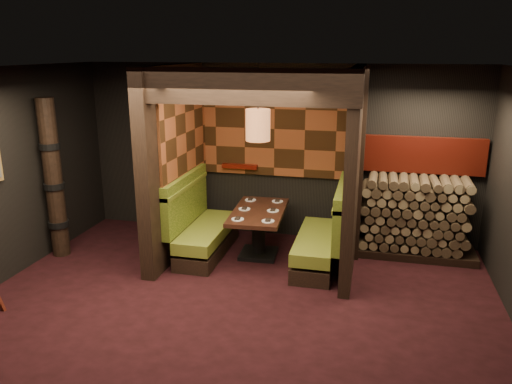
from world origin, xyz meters
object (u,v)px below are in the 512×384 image
(dining_table, at_px, (259,225))
(booth_bench_right, at_px, (324,239))
(booth_bench_left, at_px, (201,229))
(firewood_stack, at_px, (419,217))
(pendant_lamp, at_px, (258,125))
(totem_column, at_px, (54,180))

(dining_table, bearing_deg, booth_bench_right, -5.99)
(booth_bench_left, xyz_separation_m, booth_bench_right, (1.89, 0.00, 0.00))
(firewood_stack, bearing_deg, booth_bench_right, -152.65)
(booth_bench_left, height_order, firewood_stack, firewood_stack)
(dining_table, relative_size, pendant_lamp, 1.35)
(pendant_lamp, xyz_separation_m, totem_column, (-2.98, -0.60, -0.84))
(firewood_stack, bearing_deg, booth_bench_left, -167.83)
(totem_column, bearing_deg, pendant_lamp, 11.47)
(booth_bench_right, bearing_deg, dining_table, 174.01)
(booth_bench_left, xyz_separation_m, dining_table, (0.89, 0.10, 0.10))
(booth_bench_right, height_order, firewood_stack, firewood_stack)
(dining_table, distance_m, totem_column, 3.13)
(booth_bench_left, height_order, dining_table, booth_bench_left)
(booth_bench_right, bearing_deg, pendant_lamp, 176.86)
(booth_bench_left, distance_m, pendant_lamp, 1.85)
(booth_bench_left, relative_size, dining_table, 1.12)
(pendant_lamp, height_order, firewood_stack, pendant_lamp)
(booth_bench_left, bearing_deg, booth_bench_right, 0.00)
(totem_column, bearing_deg, firewood_stack, 13.19)
(booth_bench_left, height_order, booth_bench_right, same)
(firewood_stack, bearing_deg, totem_column, -166.81)
(pendant_lamp, bearing_deg, booth_bench_right, -3.14)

